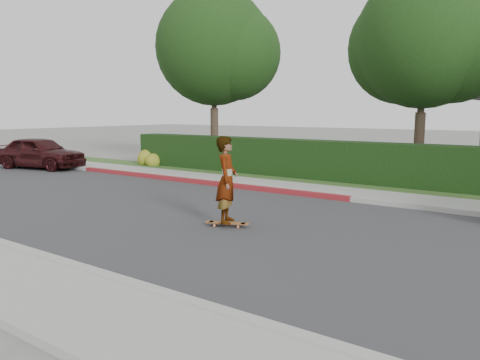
# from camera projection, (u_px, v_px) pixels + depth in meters

# --- Properties ---
(ground) EXTENTS (120.00, 120.00, 0.00)m
(ground) POSITION_uv_depth(u_px,v_px,m) (239.00, 225.00, 10.61)
(ground) COLOR slate
(ground) RESTS_ON ground
(road) EXTENTS (60.00, 8.00, 0.01)m
(road) POSITION_uv_depth(u_px,v_px,m) (239.00, 225.00, 10.61)
(road) COLOR #2D2D30
(road) RESTS_ON ground
(curb_near) EXTENTS (60.00, 0.20, 0.15)m
(curb_near) POSITION_uv_depth(u_px,v_px,m) (86.00, 272.00, 7.30)
(curb_near) COLOR #9E9E99
(curb_near) RESTS_ON ground
(sidewalk_near) EXTENTS (60.00, 1.60, 0.12)m
(sidewalk_near) POSITION_uv_depth(u_px,v_px,m) (32.00, 290.00, 6.58)
(sidewalk_near) COLOR gray
(sidewalk_near) RESTS_ON ground
(curb_far) EXTENTS (60.00, 0.20, 0.15)m
(curb_far) POSITION_uv_depth(u_px,v_px,m) (319.00, 196.00, 13.90)
(curb_far) COLOR #9E9E99
(curb_far) RESTS_ON ground
(curb_red_section) EXTENTS (12.00, 0.21, 0.15)m
(curb_red_section) POSITION_uv_depth(u_px,v_px,m) (193.00, 181.00, 16.77)
(curb_red_section) COLOR maroon
(curb_red_section) RESTS_ON ground
(sidewalk_far) EXTENTS (60.00, 1.60, 0.12)m
(sidewalk_far) POSITION_uv_depth(u_px,v_px,m) (332.00, 192.00, 14.63)
(sidewalk_far) COLOR gray
(sidewalk_far) RESTS_ON ground
(planting_strip) EXTENTS (60.00, 1.60, 0.10)m
(planting_strip) POSITION_uv_depth(u_px,v_px,m) (352.00, 186.00, 15.91)
(planting_strip) COLOR #2D4C1E
(planting_strip) RESTS_ON ground
(hedge) EXTENTS (15.00, 1.00, 1.50)m
(hedge) POSITION_uv_depth(u_px,v_px,m) (285.00, 159.00, 18.02)
(hedge) COLOR black
(hedge) RESTS_ON ground
(flowering_shrub) EXTENTS (1.40, 1.00, 0.90)m
(flowering_shrub) POSITION_uv_depth(u_px,v_px,m) (149.00, 159.00, 21.74)
(flowering_shrub) COLOR #2D4C19
(flowering_shrub) RESTS_ON ground
(tree_left) EXTENTS (5.99, 5.21, 8.00)m
(tree_left) POSITION_uv_depth(u_px,v_px,m) (216.00, 51.00, 21.16)
(tree_left) COLOR #33261C
(tree_left) RESTS_ON ground
(tree_center) EXTENTS (5.66, 4.84, 7.44)m
(tree_center) POSITION_uv_depth(u_px,v_px,m) (425.00, 44.00, 16.43)
(tree_center) COLOR #33261C
(tree_center) RESTS_ON ground
(skateboard) EXTENTS (1.01, 0.57, 0.09)m
(skateboard) POSITION_uv_depth(u_px,v_px,m) (227.00, 223.00, 10.42)
(skateboard) COLOR orange
(skateboard) RESTS_ON ground
(skateboarder) EXTENTS (0.72, 0.83, 1.92)m
(skateboarder) POSITION_uv_depth(u_px,v_px,m) (227.00, 180.00, 10.28)
(skateboarder) COLOR white
(skateboarder) RESTS_ON skateboard
(car_maroon) EXTENTS (4.50, 2.61, 1.44)m
(car_maroon) POSITION_uv_depth(u_px,v_px,m) (40.00, 153.00, 20.96)
(car_maroon) COLOR #351112
(car_maroon) RESTS_ON ground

